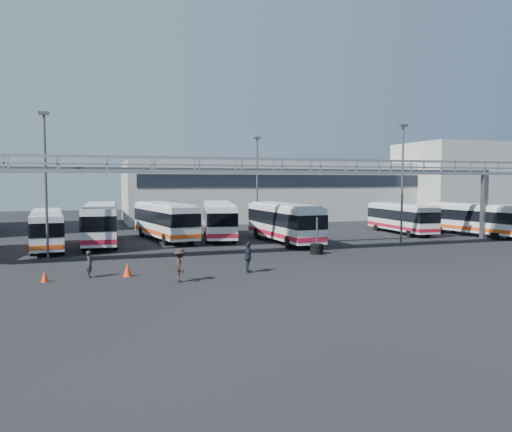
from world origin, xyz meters
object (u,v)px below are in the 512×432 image
object	(u,v)px
bus_3	(165,220)
bus_4	(219,219)
pedestrian_d	(248,257)
tire_stack	(317,248)
light_pole_mid	(402,178)
cone_left	(127,270)
light_pole_left	(46,177)
bus_5	(284,221)
bus_8	(401,217)
bus_2	(101,222)
pedestrian_a	(89,264)
cone_right	(45,276)
bus_9	(474,218)
bus_1	(47,228)
light_pole_back	(257,179)
pedestrian_c	(180,265)

from	to	relation	value
bus_3	bus_4	world-z (taller)	bus_4
pedestrian_d	tire_stack	bearing A→B (deg)	-44.39
light_pole_mid	cone_left	distance (m)	24.81
light_pole_left	bus_5	world-z (taller)	light_pole_left
tire_stack	pedestrian_d	bearing A→B (deg)	-141.64
bus_8	bus_3	bearing A→B (deg)	179.12
bus_2	pedestrian_d	bearing A→B (deg)	-60.95
pedestrian_d	cone_left	bearing A→B (deg)	89.33
cone_left	pedestrian_a	bearing A→B (deg)	169.40
cone_right	pedestrian_a	bearing A→B (deg)	13.93
bus_8	bus_9	bearing A→B (deg)	-32.25
pedestrian_a	cone_right	bearing A→B (deg)	100.86
bus_3	tire_stack	bearing A→B (deg)	-62.65
cone_left	bus_3	bearing A→B (deg)	75.31
light_pole_mid	bus_3	distance (m)	21.46
bus_1	cone_right	distance (m)	13.93
pedestrian_a	cone_left	distance (m)	2.13
pedestrian_a	bus_4	bearing A→B (deg)	-38.47
light_pole_left	pedestrian_d	size ratio (longest dim) A/B	5.55
light_pole_back	pedestrian_a	distance (m)	28.21
light_pole_left	bus_2	bearing A→B (deg)	63.10
light_pole_mid	tire_stack	distance (m)	10.76
pedestrian_c	bus_4	bearing A→B (deg)	-21.17
light_pole_left	bus_2	xyz separation A→B (m)	(3.67, 7.23, -3.78)
bus_8	bus_9	size ratio (longest dim) A/B	0.96
bus_4	bus_5	xyz separation A→B (m)	(4.74, -4.76, 0.00)
bus_1	bus_9	distance (m)	39.86
pedestrian_c	cone_left	xyz separation A→B (m)	(-2.60, 2.50, -0.52)
light_pole_left	pedestrian_a	size ratio (longest dim) A/B	6.69
pedestrian_a	bus_5	bearing A→B (deg)	-57.88
light_pole_left	bus_4	xyz separation A→B (m)	(14.35, 8.44, -3.81)
pedestrian_a	cone_left	size ratio (longest dim) A/B	1.97
cone_left	cone_right	xyz separation A→B (m)	(-4.37, -0.19, -0.08)
bus_5	bus_8	xyz separation A→B (m)	(14.54, 3.60, -0.21)
bus_1	bus_3	size ratio (longest dim) A/B	0.89
bus_1	cone_right	world-z (taller)	bus_1
pedestrian_d	cone_right	world-z (taller)	pedestrian_d
bus_5	cone_left	size ratio (longest dim) A/B	14.82
tire_stack	cone_left	bearing A→B (deg)	-161.59
pedestrian_c	tire_stack	xyz separation A→B (m)	(11.48, 7.19, -0.45)
bus_4	pedestrian_c	distance (m)	20.36
cone_right	light_pole_back	bearing A→B (deg)	48.93
light_pole_left	pedestrian_d	distance (m)	15.69
pedestrian_c	pedestrian_d	xyz separation A→B (m)	(4.34, 1.54, 0.01)
light_pole_mid	pedestrian_a	bearing A→B (deg)	-164.89
bus_2	bus_5	size ratio (longest dim) A/B	1.02
light_pole_mid	bus_1	xyz separation A→B (m)	(-28.46, 6.45, -4.01)
light_pole_left	bus_2	distance (m)	8.95
pedestrian_d	light_pole_left	bearing A→B (deg)	59.46
light_pole_mid	bus_2	distance (m)	25.96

